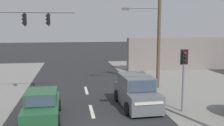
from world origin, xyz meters
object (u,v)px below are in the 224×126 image
(sedan_oncoming_mid, at_px, (42,106))
(suv_receding_far, at_px, (136,92))
(traffic_signal_mast, at_px, (13,37))
(pedestal_signal_right_kerb, at_px, (184,70))
(utility_pole_midground_right, at_px, (157,28))

(sedan_oncoming_mid, relative_size, suv_receding_far, 0.93)
(traffic_signal_mast, distance_m, sedan_oncoming_mid, 5.49)
(pedestal_signal_right_kerb, bearing_deg, suv_receding_far, 148.26)
(utility_pole_midground_right, height_order, suv_receding_far, utility_pole_midground_right)
(suv_receding_far, bearing_deg, traffic_signal_mast, 162.84)
(utility_pole_midground_right, relative_size, sedan_oncoming_mid, 2.01)
(traffic_signal_mast, height_order, pedestal_signal_right_kerb, traffic_signal_mast)
(traffic_signal_mast, bearing_deg, pedestal_signal_right_kerb, -20.94)
(utility_pole_midground_right, bearing_deg, traffic_signal_mast, -167.96)
(traffic_signal_mast, bearing_deg, utility_pole_midground_right, 12.04)
(utility_pole_midground_right, relative_size, pedestal_signal_right_kerb, 2.42)
(pedestal_signal_right_kerb, bearing_deg, sedan_oncoming_mid, -179.84)
(traffic_signal_mast, bearing_deg, sedan_oncoming_mid, -61.57)
(traffic_signal_mast, bearing_deg, suv_receding_far, -17.16)
(pedestal_signal_right_kerb, xyz_separation_m, sedan_oncoming_mid, (-7.74, -0.02, -1.71))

